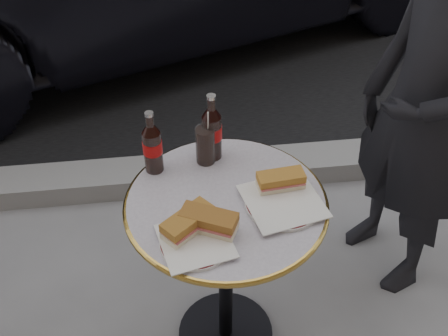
{
  "coord_description": "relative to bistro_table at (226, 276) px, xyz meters",
  "views": [
    {
      "loc": [
        -0.15,
        -1.2,
        1.92
      ],
      "look_at": [
        0.0,
        0.05,
        0.82
      ],
      "focal_mm": 45.0,
      "sensor_mm": 36.0,
      "label": 1
    }
  ],
  "objects": [
    {
      "name": "pedestrian",
      "position": [
        0.73,
        0.29,
        0.4
      ],
      "size": [
        0.54,
        0.65,
        1.54
      ],
      "primitive_type": "imported",
      "rotation": [
        0.0,
        0.0,
        -1.22
      ],
      "color": "black",
      "rests_on": "ground"
    },
    {
      "name": "bistro_table",
      "position": [
        0.0,
        0.0,
        0.0
      ],
      "size": [
        0.62,
        0.62,
        0.73
      ],
      "primitive_type": null,
      "color": "#BAB2C4",
      "rests_on": "ground"
    },
    {
      "name": "cola_bottle_right",
      "position": [
        -0.02,
        0.21,
        0.49
      ],
      "size": [
        0.08,
        0.08,
        0.24
      ],
      "primitive_type": null,
      "rotation": [
        0.0,
        0.0,
        -0.16
      ],
      "color": "black",
      "rests_on": "bistro_table"
    },
    {
      "name": "cola_glass",
      "position": [
        -0.04,
        0.19,
        0.43
      ],
      "size": [
        0.07,
        0.07,
        0.13
      ],
      "primitive_type": "cylinder",
      "rotation": [
        0.0,
        0.0,
        0.08
      ],
      "color": "black",
      "rests_on": "bistro_table"
    },
    {
      "name": "sandwich_left_a",
      "position": [
        -0.12,
        -0.12,
        0.4
      ],
      "size": [
        0.17,
        0.16,
        0.05
      ],
      "primitive_type": "cube",
      "rotation": [
        0.0,
        0.0,
        0.69
      ],
      "color": "#A16A29",
      "rests_on": "plate_left"
    },
    {
      "name": "sandwich_right",
      "position": [
        0.17,
        0.03,
        0.4
      ],
      "size": [
        0.15,
        0.08,
        0.05
      ],
      "primitive_type": "cube",
      "rotation": [
        0.0,
        0.0,
        0.1
      ],
      "color": "#B0752C",
      "rests_on": "plate_right"
    },
    {
      "name": "ground",
      "position": [
        0.0,
        0.0,
        -0.37
      ],
      "size": [
        80.0,
        80.0,
        0.0
      ],
      "primitive_type": "plane",
      "color": "gray",
      "rests_on": "ground"
    },
    {
      "name": "sandwich_left_b",
      "position": [
        -0.06,
        -0.12,
        0.4
      ],
      "size": [
        0.18,
        0.14,
        0.06
      ],
      "primitive_type": "cube",
      "rotation": [
        0.0,
        0.0,
        -0.45
      ],
      "color": "brown",
      "rests_on": "plate_left"
    },
    {
      "name": "cola_bottle_left",
      "position": [
        -0.21,
        0.17,
        0.48
      ],
      "size": [
        0.06,
        0.06,
        0.22
      ],
      "primitive_type": null,
      "rotation": [
        0.0,
        0.0,
        -0.03
      ],
      "color": "black",
      "rests_on": "bistro_table"
    },
    {
      "name": "plate_right",
      "position": [
        0.17,
        -0.04,
        0.37
      ],
      "size": [
        0.24,
        0.24,
        0.01
      ],
      "primitive_type": "cylinder",
      "rotation": [
        0.0,
        0.0,
        0.04
      ],
      "color": "silver",
      "rests_on": "bistro_table"
    },
    {
      "name": "curb",
      "position": [
        0.0,
        0.9,
        -0.32
      ],
      "size": [
        40.0,
        0.2,
        0.12
      ],
      "primitive_type": "cube",
      "color": "gray",
      "rests_on": "ground"
    },
    {
      "name": "plate_left",
      "position": [
        -0.11,
        -0.16,
        0.37
      ],
      "size": [
        0.21,
        0.21,
        0.01
      ],
      "primitive_type": "cylinder",
      "rotation": [
        0.0,
        0.0,
        0.04
      ],
      "color": "white",
      "rests_on": "bistro_table"
    }
  ]
}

